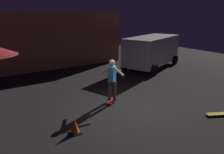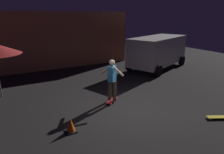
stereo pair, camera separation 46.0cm
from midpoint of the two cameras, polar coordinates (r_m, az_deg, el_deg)
name	(u,v)px [view 1 (the left image)]	position (r m, az deg, el deg)	size (l,w,h in m)	color
ground_plane	(129,109)	(7.66, 2.97, -9.07)	(28.00, 28.00, 0.00)	black
low_building	(30,40)	(14.74, -22.88, 9.65)	(11.89, 3.43, 3.59)	#B76B4C
parked_van	(152,50)	(13.61, 10.31, 7.48)	(4.98, 3.56, 2.03)	silver
skateboard_ridden	(112,100)	(8.25, -1.61, -6.63)	(0.73, 0.64, 0.07)	#AD1E23
skateboard_spare	(218,114)	(7.98, 26.15, -9.37)	(0.79, 0.53, 0.07)	gold
skater	(112,77)	(7.91, -1.67, -0.11)	(0.68, 0.82, 1.67)	brown
traffic_cone	(75,127)	(6.30, -12.57, -13.53)	(0.34, 0.34, 0.46)	black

